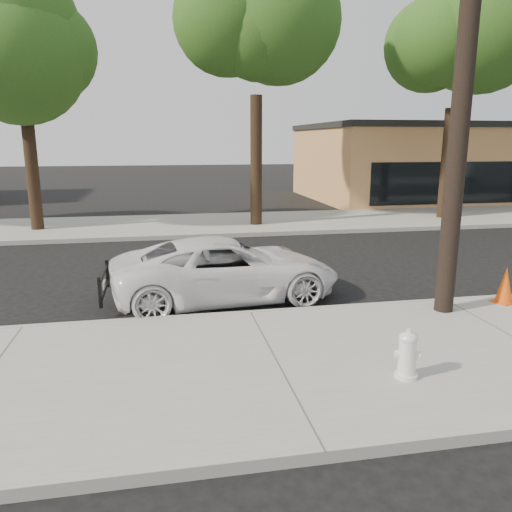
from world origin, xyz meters
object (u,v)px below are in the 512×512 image
utility_pole (466,54)px  fire_hydrant (407,355)px  traffic_cone (505,285)px  police_cruiser (227,269)px

utility_pole → fire_hydrant: 5.26m
utility_pole → traffic_cone: 4.44m
fire_hydrant → traffic_cone: 4.30m
utility_pole → fire_hydrant: bearing=-129.7°
police_cruiser → traffic_cone: (5.29, -1.69, -0.15)m
utility_pole → fire_hydrant: size_ratio=13.85×
utility_pole → traffic_cone: utility_pole is taller
utility_pole → fire_hydrant: utility_pole is taller
fire_hydrant → traffic_cone: (3.42, 2.61, 0.04)m
utility_pole → police_cruiser: utility_pole is taller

